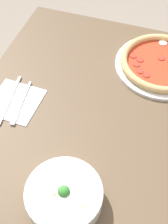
{
  "coord_description": "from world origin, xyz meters",
  "views": [
    {
      "loc": [
        -0.06,
        0.61,
        1.53
      ],
      "look_at": [
        0.13,
        0.04,
        0.74
      ],
      "focal_mm": 50.0,
      "sensor_mm": 36.0,
      "label": 1
    }
  ],
  "objects_px": {
    "fork": "(22,102)",
    "knife": "(11,97)",
    "pizza": "(161,63)",
    "bowl": "(64,196)"
  },
  "relations": [
    {
      "from": "fork",
      "to": "knife",
      "type": "relative_size",
      "value": 0.88
    },
    {
      "from": "pizza",
      "to": "bowl",
      "type": "bearing_deg",
      "value": 75.2
    },
    {
      "from": "bowl",
      "to": "fork",
      "type": "xyz_separation_m",
      "value": [
        0.25,
        -0.27,
        -0.03
      ]
    },
    {
      "from": "fork",
      "to": "knife",
      "type": "distance_m",
      "value": 0.05
    },
    {
      "from": "pizza",
      "to": "knife",
      "type": "xyz_separation_m",
      "value": [
        0.45,
        0.31,
        -0.01
      ]
    },
    {
      "from": "pizza",
      "to": "knife",
      "type": "bearing_deg",
      "value": 34.17
    },
    {
      "from": "fork",
      "to": "knife",
      "type": "height_order",
      "value": "same"
    },
    {
      "from": "bowl",
      "to": "knife",
      "type": "distance_m",
      "value": 0.41
    },
    {
      "from": "bowl",
      "to": "fork",
      "type": "relative_size",
      "value": 1.07
    },
    {
      "from": "pizza",
      "to": "bowl",
      "type": "height_order",
      "value": "bowl"
    }
  ]
}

